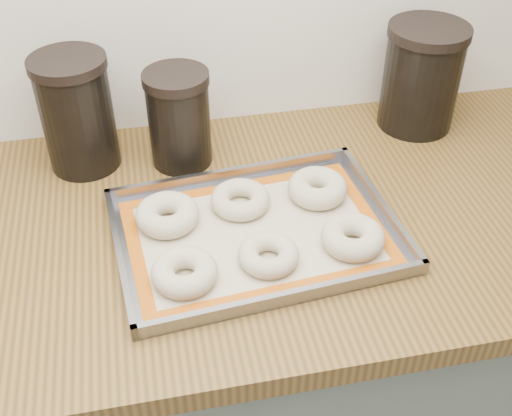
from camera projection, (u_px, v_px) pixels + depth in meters
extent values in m
cube|color=#60695C|center=(254.00, 378.00, 1.41)|extent=(3.00, 0.65, 0.86)
cube|color=brown|center=(254.00, 223.00, 1.13)|extent=(3.06, 0.68, 0.04)
cube|color=gray|center=(256.00, 235.00, 1.07)|extent=(0.49, 0.37, 0.00)
cube|color=gray|center=(231.00, 174.00, 1.18)|extent=(0.46, 0.05, 0.02)
cube|color=gray|center=(287.00, 298.00, 0.94)|extent=(0.46, 0.05, 0.02)
cube|color=gray|center=(120.00, 256.00, 1.01)|extent=(0.04, 0.33, 0.02)
cube|color=gray|center=(380.00, 205.00, 1.11)|extent=(0.04, 0.33, 0.02)
cube|color=#C6B793|center=(256.00, 234.00, 1.07)|extent=(0.44, 0.33, 0.00)
cube|color=#B4520C|center=(235.00, 186.00, 1.17)|extent=(0.42, 0.06, 0.00)
cube|color=#B4520C|center=(281.00, 289.00, 0.97)|extent=(0.42, 0.06, 0.00)
cube|color=#B4520C|center=(137.00, 257.00, 1.02)|extent=(0.04, 0.25, 0.00)
cube|color=#B4520C|center=(366.00, 211.00, 1.11)|extent=(0.04, 0.25, 0.00)
torus|color=beige|center=(184.00, 272.00, 0.97)|extent=(0.13, 0.13, 0.04)
torus|color=beige|center=(269.00, 255.00, 1.01)|extent=(0.11, 0.11, 0.03)
torus|color=beige|center=(353.00, 237.00, 1.03)|extent=(0.13, 0.13, 0.04)
torus|color=beige|center=(167.00, 215.00, 1.08)|extent=(0.11, 0.11, 0.04)
torus|color=beige|center=(240.00, 200.00, 1.11)|extent=(0.11, 0.11, 0.03)
torus|color=beige|center=(317.00, 188.00, 1.13)|extent=(0.11, 0.11, 0.04)
cylinder|color=black|center=(78.00, 118.00, 1.17)|extent=(0.13, 0.13, 0.20)
cylinder|color=black|center=(67.00, 63.00, 1.10)|extent=(0.14, 0.14, 0.02)
cylinder|color=black|center=(179.00, 123.00, 1.19)|extent=(0.11, 0.11, 0.17)
cylinder|color=black|center=(175.00, 78.00, 1.13)|extent=(0.12, 0.12, 0.02)
cylinder|color=black|center=(421.00, 82.00, 1.28)|extent=(0.15, 0.15, 0.19)
cylinder|color=black|center=(430.00, 31.00, 1.21)|extent=(0.16, 0.16, 0.02)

